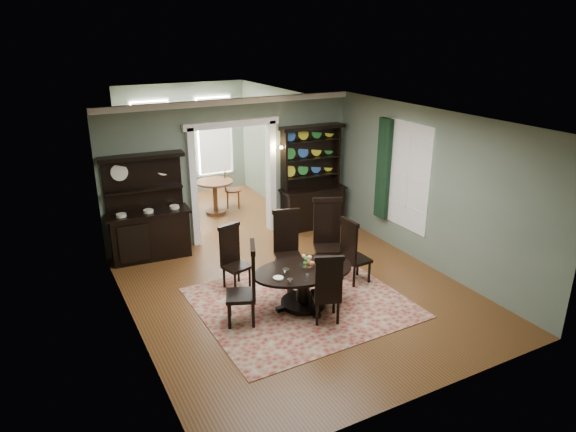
{
  "coord_description": "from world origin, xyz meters",
  "views": [
    {
      "loc": [
        -3.88,
        -6.87,
        4.36
      ],
      "look_at": [
        0.06,
        0.6,
        1.24
      ],
      "focal_mm": 32.0,
      "sensor_mm": 36.0,
      "label": 1
    }
  ],
  "objects_px": {
    "dining_table": "(303,281)",
    "welsh_dresser": "(312,191)",
    "parlor_table": "(215,192)",
    "sideboard": "(149,223)"
  },
  "relations": [
    {
      "from": "dining_table",
      "to": "parlor_table",
      "type": "relative_size",
      "value": 1.97
    },
    {
      "from": "sideboard",
      "to": "parlor_table",
      "type": "distance_m",
      "value": 2.76
    },
    {
      "from": "dining_table",
      "to": "welsh_dresser",
      "type": "xyz_separation_m",
      "value": [
        1.97,
        3.1,
        0.38
      ]
    },
    {
      "from": "welsh_dresser",
      "to": "parlor_table",
      "type": "xyz_separation_m",
      "value": [
        -1.67,
        1.84,
        -0.31
      ]
    },
    {
      "from": "dining_table",
      "to": "sideboard",
      "type": "distance_m",
      "value": 3.58
    },
    {
      "from": "dining_table",
      "to": "sideboard",
      "type": "xyz_separation_m",
      "value": [
        -1.75,
        3.11,
        0.27
      ]
    },
    {
      "from": "parlor_table",
      "to": "dining_table",
      "type": "bearing_deg",
      "value": -93.42
    },
    {
      "from": "welsh_dresser",
      "to": "parlor_table",
      "type": "relative_size",
      "value": 2.61
    },
    {
      "from": "dining_table",
      "to": "parlor_table",
      "type": "bearing_deg",
      "value": 91.12
    },
    {
      "from": "sideboard",
      "to": "welsh_dresser",
      "type": "height_order",
      "value": "welsh_dresser"
    }
  ]
}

